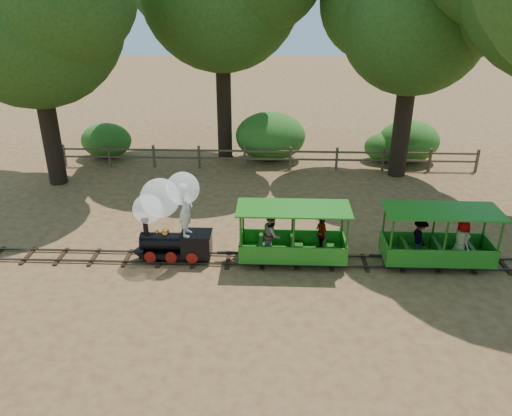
{
  "coord_description": "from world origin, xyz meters",
  "views": [
    {
      "loc": [
        0.34,
        -12.68,
        7.49
      ],
      "look_at": [
        -0.2,
        0.5,
        1.5
      ],
      "focal_mm": 35.0,
      "sensor_mm": 36.0,
      "label": 1
    }
  ],
  "objects_px": {
    "carriage_front": "(291,240)",
    "carriage_rear": "(438,243)",
    "fence": "(268,156)",
    "locomotive": "(168,211)"
  },
  "relations": [
    {
      "from": "carriage_front",
      "to": "carriage_rear",
      "type": "height_order",
      "value": "same"
    },
    {
      "from": "carriage_front",
      "to": "carriage_rear",
      "type": "bearing_deg",
      "value": -0.3
    },
    {
      "from": "locomotive",
      "to": "fence",
      "type": "bearing_deg",
      "value": 71.29
    },
    {
      "from": "fence",
      "to": "locomotive",
      "type": "bearing_deg",
      "value": -108.71
    },
    {
      "from": "carriage_rear",
      "to": "fence",
      "type": "relative_size",
      "value": 0.18
    },
    {
      "from": "carriage_front",
      "to": "fence",
      "type": "bearing_deg",
      "value": 95.84
    },
    {
      "from": "carriage_rear",
      "to": "fence",
      "type": "xyz_separation_m",
      "value": [
        -4.99,
        8.04,
        -0.18
      ]
    },
    {
      "from": "carriage_rear",
      "to": "fence",
      "type": "distance_m",
      "value": 9.47
    },
    {
      "from": "carriage_front",
      "to": "fence",
      "type": "relative_size",
      "value": 0.18
    },
    {
      "from": "carriage_rear",
      "to": "fence",
      "type": "bearing_deg",
      "value": 121.85
    }
  ]
}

